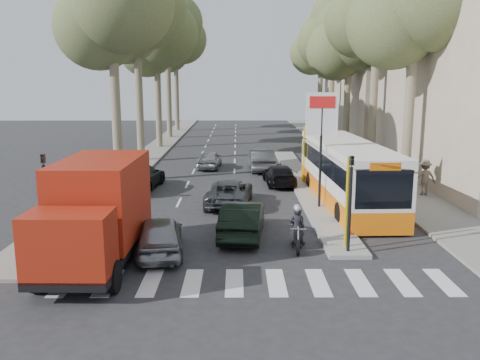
{
  "coord_description": "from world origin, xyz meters",
  "views": [
    {
      "loc": [
        -0.71,
        -18.79,
        6.17
      ],
      "look_at": [
        -0.58,
        4.31,
        1.6
      ],
      "focal_mm": 38.0,
      "sensor_mm": 36.0,
      "label": 1
    }
  ],
  "objects_px": {
    "silver_hatchback": "(160,235)",
    "city_bus": "(346,171)",
    "motorcycle": "(297,228)",
    "dark_hatchback": "(243,219)",
    "red_truck": "(97,211)"
  },
  "relations": [
    {
      "from": "silver_hatchback",
      "to": "city_bus",
      "type": "distance_m",
      "value": 11.33
    },
    {
      "from": "dark_hatchback",
      "to": "red_truck",
      "type": "distance_m",
      "value": 5.87
    },
    {
      "from": "red_truck",
      "to": "motorcycle",
      "type": "distance_m",
      "value": 7.22
    },
    {
      "from": "motorcycle",
      "to": "city_bus",
      "type": "bearing_deg",
      "value": 67.71
    },
    {
      "from": "motorcycle",
      "to": "silver_hatchback",
      "type": "bearing_deg",
      "value": -169.41
    },
    {
      "from": "silver_hatchback",
      "to": "dark_hatchback",
      "type": "distance_m",
      "value": 3.6
    },
    {
      "from": "city_bus",
      "to": "motorcycle",
      "type": "xyz_separation_m",
      "value": [
        -3.29,
        -6.98,
        -0.89
      ]
    },
    {
      "from": "city_bus",
      "to": "dark_hatchback",
      "type": "bearing_deg",
      "value": -135.11
    },
    {
      "from": "silver_hatchback",
      "to": "motorcycle",
      "type": "height_order",
      "value": "motorcycle"
    },
    {
      "from": "silver_hatchback",
      "to": "red_truck",
      "type": "relative_size",
      "value": 0.61
    },
    {
      "from": "city_bus",
      "to": "motorcycle",
      "type": "distance_m",
      "value": 7.77
    },
    {
      "from": "dark_hatchback",
      "to": "red_truck",
      "type": "height_order",
      "value": "red_truck"
    },
    {
      "from": "dark_hatchback",
      "to": "city_bus",
      "type": "bearing_deg",
      "value": -127.35
    },
    {
      "from": "silver_hatchback",
      "to": "dark_hatchback",
      "type": "height_order",
      "value": "dark_hatchback"
    },
    {
      "from": "dark_hatchback",
      "to": "motorcycle",
      "type": "bearing_deg",
      "value": 152.65
    }
  ]
}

